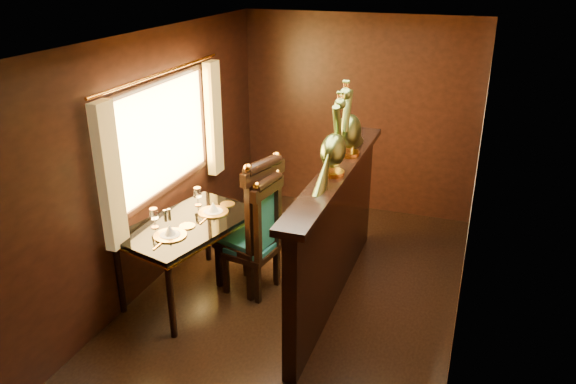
# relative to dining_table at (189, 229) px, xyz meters

# --- Properties ---
(ground) EXTENTS (5.00, 5.00, 0.00)m
(ground) POSITION_rel_dining_table_xyz_m (1.01, 0.12, -0.72)
(ground) COLOR black
(ground) RESTS_ON ground
(room_shell) EXTENTS (3.04, 5.04, 2.52)m
(room_shell) POSITION_rel_dining_table_xyz_m (0.92, 0.13, 0.87)
(room_shell) COLOR black
(room_shell) RESTS_ON ground
(partition) EXTENTS (0.26, 2.70, 1.36)m
(partition) POSITION_rel_dining_table_xyz_m (1.33, 0.42, -0.00)
(partition) COLOR black
(partition) RESTS_ON ground
(dining_table) EXTENTS (1.12, 1.50, 0.99)m
(dining_table) POSITION_rel_dining_table_xyz_m (0.00, 0.00, 0.00)
(dining_table) COLOR black
(dining_table) RESTS_ON ground
(chair_left) EXTENTS (0.64, 0.66, 1.42)m
(chair_left) POSITION_rel_dining_table_xyz_m (0.58, 0.31, 0.02)
(chair_left) COLOR black
(chair_left) RESTS_ON ground
(chair_right) EXTENTS (0.52, 0.54, 1.27)m
(chair_right) POSITION_rel_dining_table_xyz_m (0.64, 0.26, -0.06)
(chair_right) COLOR black
(chair_right) RESTS_ON ground
(peacock_left) EXTENTS (0.22, 0.59, 0.70)m
(peacock_left) POSITION_rel_dining_table_xyz_m (1.33, 0.24, 1.00)
(peacock_left) COLOR #1C553F
(peacock_left) RESTS_ON partition
(peacock_right) EXTENTS (0.24, 0.64, 0.76)m
(peacock_right) POSITION_rel_dining_table_xyz_m (1.33, 0.78, 1.02)
(peacock_right) COLOR #1C553F
(peacock_right) RESTS_ON partition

